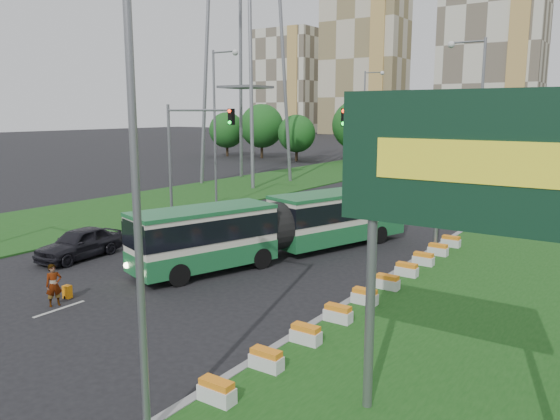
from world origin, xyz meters
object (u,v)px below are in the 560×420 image
Objects in this scene: billboard at (472,177)px; traffic_mast_left at (187,144)px; articulated_bus at (280,225)px; shopping_trolley at (67,292)px; traffic_mast_median at (409,153)px; pedestrian at (54,285)px; car_left_far at (226,216)px; car_left_near at (80,243)px.

traffic_mast_left is (-22.63, 15.00, -0.81)m from billboard.
articulated_bus reaches higher than shopping_trolley.
traffic_mast_median and traffic_mast_left have the same top height.
billboard is 16.60m from pedestrian.
traffic_mast_median is at bearing 60.06° from articulated_bus.
traffic_mast_median is 15.04× the size of shopping_trolley.
articulated_bus is 8.70m from car_left_far.
car_left_far is (-7.40, 4.47, -1.00)m from articulated_bus.
traffic_mast_median is 18.07m from shopping_trolley.
traffic_mast_left is 0.49× the size of articulated_bus.
shopping_trolley is (-0.37, 0.82, -0.58)m from pedestrian.
billboard reaches higher than car_left_far.
billboard is at bearing -64.97° from traffic_mast_median.
billboard is 4.75× the size of pedestrian.
traffic_mast_left is at bearing -162.58° from car_left_far.
car_left_near is (1.67, -9.89, -4.54)m from traffic_mast_left.
car_left_near is at bearing -124.71° from articulated_bus.
car_left_near is 10.78m from car_left_far.
traffic_mast_left is 2.05× the size of car_left_far.
traffic_mast_left reaches higher than car_left_far.
traffic_mast_left is 16.99m from pedestrian.
traffic_mast_median is 0.49× the size of articulated_bus.
articulated_bus is (9.98, -3.62, -3.70)m from traffic_mast_left.
pedestrian is at bearing -48.14° from car_left_near.
billboard reaches higher than pedestrian.
traffic_mast_left is at bearing 105.49° from shopping_trolley.
billboard reaches higher than articulated_bus.
pedestrian is (-15.72, 0.14, -5.32)m from billboard.
traffic_mast_median is 7.86m from articulated_bus.
billboard is at bearing -39.12° from car_left_far.
pedestrian is (4.32, -15.71, 0.20)m from car_left_far.
traffic_mast_left is 5.44m from car_left_far.
articulated_bus is 10.45m from car_left_near.
traffic_mast_median is 13.42m from car_left_far.
car_left_far is 2.32× the size of pedestrian.
traffic_mast_median is at bearing -7.43° from pedestrian.
articulated_bus is at bearing -138.23° from traffic_mast_median.
car_left_near is (-8.32, -6.27, -0.84)m from articulated_bus.
traffic_mast_median is at bearing 3.77° from traffic_mast_left.
articulated_bus is 30.74× the size of shopping_trolley.
traffic_mast_left is at bearing 178.36° from articulated_bus.
traffic_mast_left reaches higher than car_left_near.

